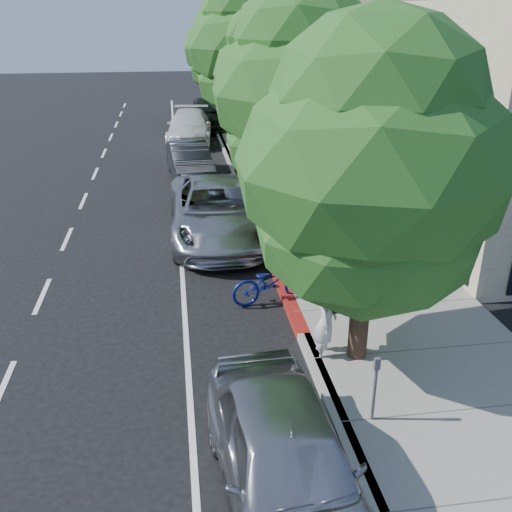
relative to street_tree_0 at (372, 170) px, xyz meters
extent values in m
plane|color=black|center=(-0.90, 2.00, -4.11)|extent=(120.00, 120.00, 0.00)
cube|color=gray|center=(1.40, 10.00, -4.03)|extent=(4.60, 56.00, 0.15)
cube|color=#9E998E|center=(-0.90, 10.00, -4.03)|extent=(0.30, 56.00, 0.15)
cube|color=maroon|center=(-0.90, 3.00, -4.03)|extent=(0.32, 4.00, 0.15)
cube|color=beige|center=(8.70, 20.00, -0.61)|extent=(10.00, 36.00, 7.00)
cylinder|color=black|center=(0.00, 0.00, -2.92)|extent=(0.40, 0.40, 2.37)
ellipsoid|color=#215419|center=(0.00, 0.00, -1.05)|extent=(4.33, 4.33, 3.47)
ellipsoid|color=#215419|center=(0.00, 0.00, 0.10)|extent=(5.10, 5.10, 4.08)
ellipsoid|color=#215419|center=(0.00, 0.00, 1.32)|extent=(3.82, 3.82, 3.06)
cylinder|color=black|center=(0.00, 6.00, -2.77)|extent=(0.40, 0.40, 2.67)
ellipsoid|color=#215419|center=(0.00, 6.00, -0.68)|extent=(4.25, 4.25, 3.40)
ellipsoid|color=#215419|center=(0.00, 6.00, 0.61)|extent=(5.01, 5.01, 4.00)
ellipsoid|color=#215419|center=(0.00, 6.00, 1.99)|extent=(3.75, 3.75, 3.00)
cylinder|color=black|center=(0.00, 12.00, -2.82)|extent=(0.40, 0.40, 2.58)
ellipsoid|color=#215419|center=(0.00, 12.00, -0.79)|extent=(3.43, 3.43, 2.74)
ellipsoid|color=#215419|center=(0.00, 12.00, 0.46)|extent=(4.03, 4.03, 3.23)
ellipsoid|color=#215419|center=(0.00, 12.00, 1.79)|extent=(3.03, 3.03, 2.42)
cylinder|color=black|center=(0.00, 18.00, -2.64)|extent=(0.40, 0.40, 2.93)
ellipsoid|color=#215419|center=(0.00, 18.00, -0.34)|extent=(4.65, 4.65, 3.72)
ellipsoid|color=#215419|center=(0.00, 18.00, 1.08)|extent=(5.47, 5.47, 4.38)
ellipsoid|color=#215419|center=(0.00, 18.00, 2.58)|extent=(4.10, 4.10, 3.28)
cylinder|color=black|center=(0.00, 24.00, -2.70)|extent=(0.40, 0.40, 2.80)
ellipsoid|color=#215419|center=(0.00, 24.00, -0.50)|extent=(4.23, 4.23, 3.38)
ellipsoid|color=#215419|center=(0.00, 24.00, 0.86)|extent=(4.97, 4.97, 3.98)
ellipsoid|color=#215419|center=(0.00, 24.00, 2.30)|extent=(3.73, 3.73, 2.98)
cylinder|color=black|center=(0.00, 30.00, -2.85)|extent=(0.40, 0.40, 2.50)
ellipsoid|color=#215419|center=(0.00, 30.00, -0.89)|extent=(4.46, 4.46, 3.57)
ellipsoid|color=#215419|center=(0.00, 30.00, 0.33)|extent=(5.25, 5.25, 4.20)
ellipsoid|color=#215419|center=(0.00, 30.00, 1.62)|extent=(3.94, 3.94, 3.15)
imported|color=silver|center=(-0.65, 0.17, -3.21)|extent=(0.62, 0.76, 1.79)
imported|color=navy|center=(-1.30, 2.87, -3.55)|extent=(2.22, 1.19, 1.11)
imported|color=#ABABB0|center=(-2.26, 7.50, -3.21)|extent=(2.99, 6.45, 1.79)
imported|color=black|center=(-2.89, 14.60, -3.34)|extent=(2.07, 4.77, 1.52)
imported|color=white|center=(-2.62, 22.10, -3.28)|extent=(2.81, 5.90, 1.66)
imported|color=black|center=(-1.42, 25.95, -3.18)|extent=(2.42, 5.51, 1.85)
imported|color=#A3A2A7|center=(-2.19, -3.50, -3.29)|extent=(2.24, 4.93, 1.64)
imported|color=black|center=(1.97, 12.18, -3.08)|extent=(0.92, 0.75, 1.75)
camera|label=1|loc=(-3.53, -9.69, 2.67)|focal=40.00mm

